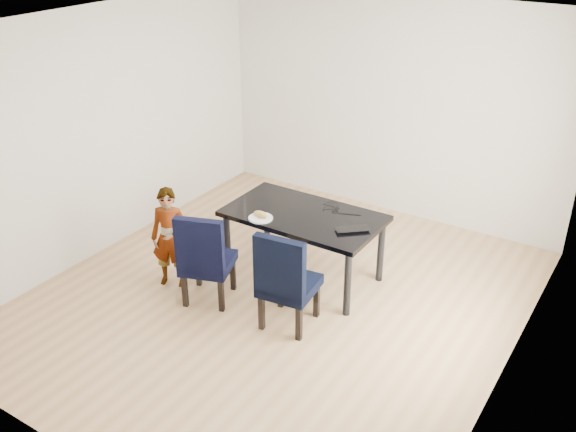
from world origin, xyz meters
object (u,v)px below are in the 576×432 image
Objects in this scene: dining_table at (303,246)px; chair_right at (290,277)px; plate at (261,218)px; child at (170,238)px; laptop at (351,227)px; chair_left at (208,255)px.

chair_right is (0.32, -0.78, 0.13)m from dining_table.
plate is at bearing -132.74° from dining_table.
child reaches higher than laptop.
chair_left is at bearing 177.91° from chair_right.
dining_table is at bearing -44.81° from laptop.
child is (-0.49, 0.01, 0.05)m from chair_left.
laptop is (1.15, 0.83, 0.27)m from chair_left.
child reaches higher than dining_table.
chair_right reaches higher than chair_left.
plate is 0.75× the size of laptop.
chair_right reaches higher than plate.
child reaches higher than chair_right.
dining_table is 0.68m from laptop.
laptop is at bearing 15.72° from chair_left.
chair_right is at bearing -35.28° from plate.
laptop is (1.64, 0.82, 0.22)m from child.
plate is at bearing 137.83° from chair_right.
chair_right is at bearing -67.46° from dining_table.
dining_table is 1.04m from chair_left.
plate is (-0.31, -0.33, 0.38)m from dining_table.
chair_right is at bearing 30.46° from laptop.
laptop is at bearing 65.55° from chair_right.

